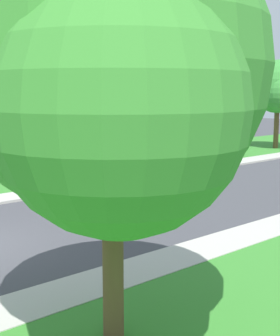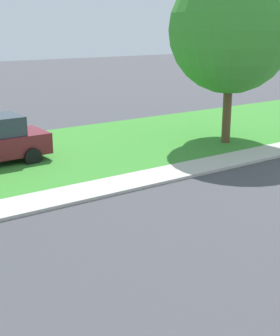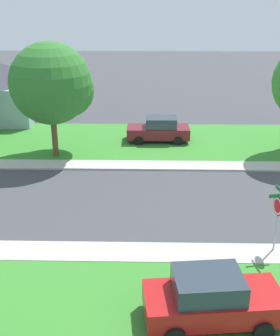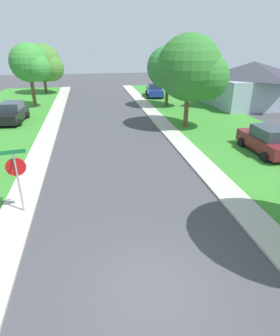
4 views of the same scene
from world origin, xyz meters
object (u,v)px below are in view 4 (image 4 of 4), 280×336
car_black_driveway_right (12,113)px  tree_corner_large (170,69)px  car_maroon_across_road (267,140)px  car_blue_behind_trees (155,90)px  tree_across_left (31,64)px  tree_sidewalk_far (193,70)px  tree_across_right (45,64)px  house_right_setback (251,83)px  stop_sign_far_corner (16,171)px

car_black_driveway_right → tree_corner_large: (15.09, 3.88, 3.00)m
car_maroon_across_road → car_blue_behind_trees: same height
car_maroon_across_road → car_black_driveway_right: (-17.34, 10.66, 0.00)m
car_blue_behind_trees → tree_across_left: bearing=-164.0°
tree_across_left → car_black_driveway_right: bearing=-100.6°
tree_sidewalk_far → tree_across_right: (-13.26, 19.10, -0.73)m
car_black_driveway_right → tree_across_right: 15.18m
tree_sidewalk_far → tree_across_right: size_ratio=1.13×
car_blue_behind_trees → tree_across_left: tree_across_left is taller
car_maroon_across_road → tree_sidewalk_far: 7.87m
car_maroon_across_road → house_right_setback: house_right_setback is taller
car_black_driveway_right → tree_across_left: tree_across_left is taller
tree_sidewalk_far → house_right_setback: 11.93m
car_blue_behind_trees → tree_sidewalk_far: (-0.33, -14.20, 3.62)m
tree_corner_large → tree_across_right: (-13.80, 10.96, -0.11)m
car_maroon_across_road → house_right_setback: bearing=64.4°
car_black_driveway_right → tree_corner_large: tree_corner_large is taller
tree_across_right → tree_across_left: (-0.16, -8.83, 0.64)m
stop_sign_far_corner → car_blue_behind_trees: stop_sign_far_corner is taller
stop_sign_far_corner → tree_across_left: size_ratio=0.43×
car_black_driveway_right → tree_across_left: (1.13, 6.02, 3.53)m
tree_across_left → tree_sidewalk_far: bearing=-37.4°
car_black_driveway_right → tree_across_left: bearing=79.4°
tree_sidewalk_far → car_maroon_across_road: bearing=-66.4°
car_maroon_across_road → tree_corner_large: size_ratio=0.70×
stop_sign_far_corner → tree_sidewalk_far: tree_sidewalk_far is taller
tree_sidewalk_far → house_right_setback: tree_sidewalk_far is taller
car_maroon_across_road → tree_across_right: bearing=122.2°
house_right_setback → car_maroon_across_road: bearing=-115.6°
tree_corner_large → tree_across_right: bearing=141.5°
car_maroon_across_road → car_black_driveway_right: same height
tree_corner_large → tree_across_right: tree_across_right is taller
car_black_driveway_right → car_blue_behind_trees: (14.88, 9.95, 0.00)m
tree_sidewalk_far → tree_corner_large: tree_sidewalk_far is taller
tree_across_right → car_blue_behind_trees: bearing=-19.8°
car_black_driveway_right → tree_across_right: tree_across_right is taller
car_black_driveway_right → stop_sign_far_corner: bearing=-76.6°
car_blue_behind_trees → house_right_setback: 11.50m
car_black_driveway_right → tree_across_right: bearing=85.0°
tree_corner_large → tree_across_left: 14.13m
stop_sign_far_corner → tree_sidewalk_far: (10.96, 10.75, 2.61)m
tree_sidewalk_far → car_black_driveway_right: bearing=163.7°
car_blue_behind_trees → car_black_driveway_right: bearing=-146.2°
tree_across_right → house_right_setback: size_ratio=0.67×
stop_sign_far_corner → car_maroon_across_road: (13.76, 4.34, -1.01)m
house_right_setback → car_blue_behind_trees: bearing=141.9°
tree_sidewalk_far → tree_across_right: tree_sidewalk_far is taller
stop_sign_far_corner → house_right_setback: house_right_setback is taller
tree_corner_large → house_right_setback: tree_corner_large is taller
tree_corner_large → car_maroon_across_road: bearing=-81.2°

